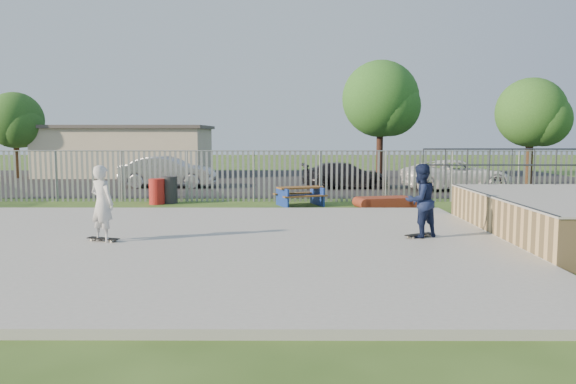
{
  "coord_description": "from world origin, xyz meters",
  "views": [
    {
      "loc": [
        2.43,
        -12.97,
        2.64
      ],
      "look_at": [
        2.37,
        2.0,
        1.1
      ],
      "focal_mm": 35.0,
      "sensor_mm": 36.0,
      "label": 1
    }
  ],
  "objects_px": {
    "tree_left": "(15,120)",
    "skater_white": "(102,203)",
    "picnic_table": "(300,196)",
    "funbox": "(385,202)",
    "car_dark": "(345,175)",
    "car_silver": "(168,172)",
    "trash_bin_grey": "(169,190)",
    "tree_right": "(531,113)",
    "skater_navy": "(420,201)",
    "car_white": "(457,175)",
    "trash_bin_red": "(157,191)",
    "tree_mid": "(380,99)"
  },
  "relations": [
    {
      "from": "tree_right",
      "to": "skater_white",
      "type": "xyz_separation_m",
      "value": [
        -17.05,
        -16.85,
        -2.72
      ]
    },
    {
      "from": "trash_bin_grey",
      "to": "tree_right",
      "type": "bearing_deg",
      "value": 25.61
    },
    {
      "from": "car_white",
      "to": "tree_right",
      "type": "distance_m",
      "value": 6.59
    },
    {
      "from": "tree_mid",
      "to": "skater_navy",
      "type": "bearing_deg",
      "value": -96.29
    },
    {
      "from": "car_silver",
      "to": "funbox",
      "type": "bearing_deg",
      "value": -126.61
    },
    {
      "from": "car_dark",
      "to": "car_silver",
      "type": "bearing_deg",
      "value": 83.78
    },
    {
      "from": "trash_bin_grey",
      "to": "tree_left",
      "type": "relative_size",
      "value": 0.2
    },
    {
      "from": "car_white",
      "to": "tree_left",
      "type": "height_order",
      "value": "tree_left"
    },
    {
      "from": "funbox",
      "to": "car_silver",
      "type": "height_order",
      "value": "car_silver"
    },
    {
      "from": "tree_right",
      "to": "skater_navy",
      "type": "relative_size",
      "value": 3.14
    },
    {
      "from": "funbox",
      "to": "tree_mid",
      "type": "relative_size",
      "value": 0.29
    },
    {
      "from": "funbox",
      "to": "car_dark",
      "type": "height_order",
      "value": "car_dark"
    },
    {
      "from": "funbox",
      "to": "tree_left",
      "type": "xyz_separation_m",
      "value": [
        -19.87,
        13.37,
        3.28
      ]
    },
    {
      "from": "tree_right",
      "to": "funbox",
      "type": "bearing_deg",
      "value": -134.04
    },
    {
      "from": "car_silver",
      "to": "tree_left",
      "type": "distance_m",
      "value": 12.19
    },
    {
      "from": "trash_bin_grey",
      "to": "car_white",
      "type": "height_order",
      "value": "car_white"
    },
    {
      "from": "trash_bin_red",
      "to": "tree_left",
      "type": "relative_size",
      "value": 0.19
    },
    {
      "from": "picnic_table",
      "to": "skater_white",
      "type": "xyz_separation_m",
      "value": [
        -4.75,
        -7.77,
        0.68
      ]
    },
    {
      "from": "funbox",
      "to": "skater_navy",
      "type": "distance_m",
      "value": 6.83
    },
    {
      "from": "tree_left",
      "to": "trash_bin_grey",
      "type": "bearing_deg",
      "value": -45.95
    },
    {
      "from": "car_dark",
      "to": "tree_right",
      "type": "xyz_separation_m",
      "value": [
        9.97,
        2.42,
        3.12
      ]
    },
    {
      "from": "trash_bin_red",
      "to": "skater_white",
      "type": "distance_m",
      "value": 8.25
    },
    {
      "from": "tree_left",
      "to": "skater_white",
      "type": "bearing_deg",
      "value": -59.83
    },
    {
      "from": "trash_bin_red",
      "to": "skater_white",
      "type": "bearing_deg",
      "value": -85.26
    },
    {
      "from": "picnic_table",
      "to": "skater_navy",
      "type": "xyz_separation_m",
      "value": [
        2.78,
        -7.22,
        0.68
      ]
    },
    {
      "from": "tree_left",
      "to": "skater_white",
      "type": "height_order",
      "value": "tree_left"
    },
    {
      "from": "picnic_table",
      "to": "trash_bin_grey",
      "type": "distance_m",
      "value": 5.09
    },
    {
      "from": "trash_bin_red",
      "to": "car_silver",
      "type": "height_order",
      "value": "car_silver"
    },
    {
      "from": "picnic_table",
      "to": "funbox",
      "type": "xyz_separation_m",
      "value": [
        3.09,
        -0.45,
        -0.17
      ]
    },
    {
      "from": "trash_bin_red",
      "to": "skater_navy",
      "type": "height_order",
      "value": "skater_navy"
    },
    {
      "from": "picnic_table",
      "to": "funbox",
      "type": "relative_size",
      "value": 1.01
    },
    {
      "from": "car_silver",
      "to": "car_dark",
      "type": "xyz_separation_m",
      "value": [
        8.76,
        -0.42,
        -0.14
      ]
    },
    {
      "from": "picnic_table",
      "to": "tree_right",
      "type": "bearing_deg",
      "value": 16.51
    },
    {
      "from": "trash_bin_grey",
      "to": "skater_navy",
      "type": "height_order",
      "value": "skater_navy"
    },
    {
      "from": "tree_left",
      "to": "skater_white",
      "type": "distance_m",
      "value": 24.06
    },
    {
      "from": "tree_left",
      "to": "skater_white",
      "type": "xyz_separation_m",
      "value": [
        12.03,
        -20.69,
        -2.42
      ]
    },
    {
      "from": "trash_bin_grey",
      "to": "tree_mid",
      "type": "relative_size",
      "value": 0.15
    },
    {
      "from": "car_silver",
      "to": "tree_left",
      "type": "bearing_deg",
      "value": 62.29
    },
    {
      "from": "funbox",
      "to": "car_silver",
      "type": "relative_size",
      "value": 0.43
    },
    {
      "from": "tree_mid",
      "to": "skater_navy",
      "type": "xyz_separation_m",
      "value": [
        -2.24,
        -20.35,
        -3.7
      ]
    },
    {
      "from": "trash_bin_grey",
      "to": "tree_mid",
      "type": "distance_m",
      "value": 16.48
    },
    {
      "from": "picnic_table",
      "to": "car_dark",
      "type": "bearing_deg",
      "value": 50.74
    },
    {
      "from": "car_dark",
      "to": "skater_navy",
      "type": "height_order",
      "value": "skater_navy"
    },
    {
      "from": "car_dark",
      "to": "tree_left",
      "type": "relative_size",
      "value": 0.84
    },
    {
      "from": "trash_bin_red",
      "to": "skater_white",
      "type": "xyz_separation_m",
      "value": [
        0.68,
        -8.2,
        0.56
      ]
    },
    {
      "from": "tree_left",
      "to": "skater_white",
      "type": "relative_size",
      "value": 2.89
    },
    {
      "from": "picnic_table",
      "to": "car_silver",
      "type": "xyz_separation_m",
      "value": [
        -6.42,
        7.08,
        0.43
      ]
    },
    {
      "from": "tree_mid",
      "to": "skater_navy",
      "type": "distance_m",
      "value": 20.8
    },
    {
      "from": "picnic_table",
      "to": "tree_left",
      "type": "bearing_deg",
      "value": 122.47
    },
    {
      "from": "picnic_table",
      "to": "car_white",
      "type": "distance_m",
      "value": 9.45
    }
  ]
}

